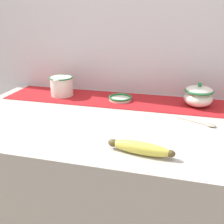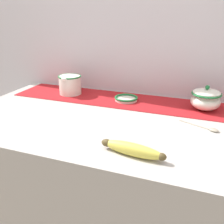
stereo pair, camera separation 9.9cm
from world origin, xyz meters
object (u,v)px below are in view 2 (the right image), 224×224
at_px(cream_pitcher, 70,84).
at_px(banana, 132,149).
at_px(sugar_bowl, 206,99).
at_px(small_dish, 126,98).
at_px(spoon, 211,129).

height_order(cream_pitcher, banana, cream_pitcher).
xyz_separation_m(cream_pitcher, sugar_bowl, (0.70, -0.00, -0.00)).
relative_size(cream_pitcher, sugar_bowl, 1.08).
relative_size(sugar_bowl, small_dish, 1.12).
bearing_deg(cream_pitcher, spoon, -16.75).
bearing_deg(banana, small_dish, 109.36).
xyz_separation_m(cream_pitcher, banana, (0.49, -0.49, -0.04)).
bearing_deg(small_dish, cream_pitcher, 179.25).
height_order(sugar_bowl, spoon, sugar_bowl).
relative_size(cream_pitcher, small_dish, 1.21).
xyz_separation_m(sugar_bowl, spoon, (0.03, -0.22, -0.05)).
bearing_deg(banana, sugar_bowl, 67.65).
height_order(cream_pitcher, sugar_bowl, sugar_bowl).
xyz_separation_m(small_dish, banana, (0.17, -0.49, 0.01)).
height_order(banana, spoon, banana).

